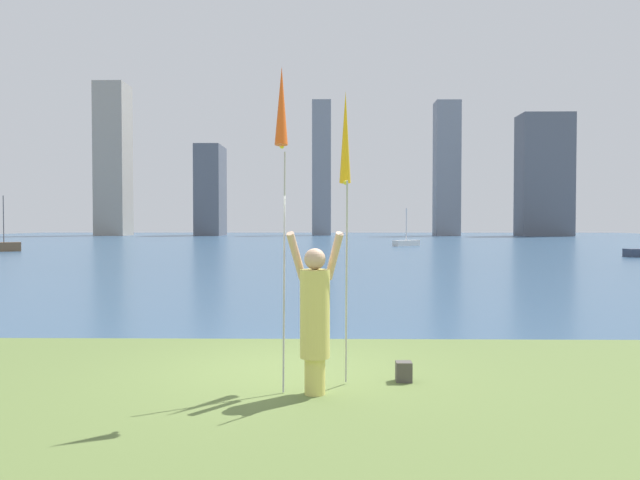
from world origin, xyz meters
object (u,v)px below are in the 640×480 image
(person, at_px, (315,314))
(sailboat_0, at_px, (406,243))
(kite_flag_left, at_px, (282,117))
(kite_flag_right, at_px, (345,144))
(bag, at_px, (404,372))
(sailboat_3, at_px, (4,247))

(person, distance_m, sailboat_0, 49.25)
(person, bearing_deg, kite_flag_left, -173.13)
(kite_flag_right, bearing_deg, sailboat_0, 81.97)
(sailboat_0, bearing_deg, person, -98.35)
(person, distance_m, bag, 1.60)
(kite_flag_left, xyz_separation_m, sailboat_3, (-23.56, 37.81, -3.07))
(bag, bearing_deg, sailboat_0, 82.94)
(kite_flag_left, relative_size, sailboat_3, 0.98)
(bag, bearing_deg, sailboat_3, 124.19)
(bag, distance_m, sailboat_3, 44.75)
(kite_flag_right, bearing_deg, sailboat_3, 123.51)
(bag, height_order, sailboat_3, sailboat_3)
(kite_flag_right, height_order, sailboat_0, kite_flag_right)
(person, xyz_separation_m, kite_flag_left, (-0.40, -0.16, 2.43))
(kite_flag_left, distance_m, sailboat_3, 44.66)
(sailboat_0, xyz_separation_m, sailboat_3, (-31.11, -11.08, 0.06))
(sailboat_0, height_order, sailboat_3, sailboat_3)
(sailboat_3, bearing_deg, kite_flag_left, -58.07)
(kite_flag_right, distance_m, sailboat_0, 48.43)
(bag, relative_size, sailboat_0, 0.08)
(kite_flag_left, height_order, sailboat_3, sailboat_3)
(bag, xyz_separation_m, sailboat_3, (-25.15, 37.02, 0.23))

